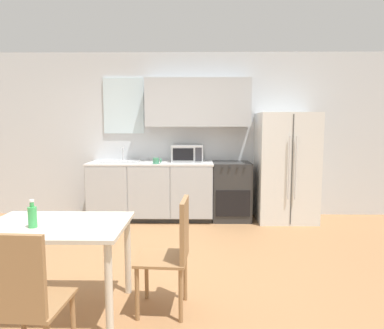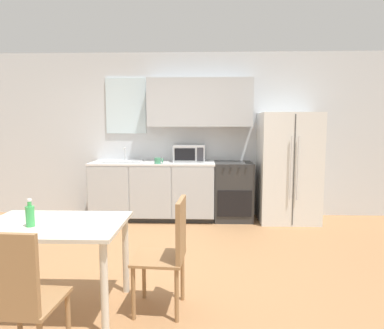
% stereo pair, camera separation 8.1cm
% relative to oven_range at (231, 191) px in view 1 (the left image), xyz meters
% --- Properties ---
extents(ground_plane, '(12.00, 12.00, 0.00)m').
position_rel_oven_range_xyz_m(ground_plane, '(-1.01, -1.97, -0.46)').
color(ground_plane, '#9E7047').
extents(wall_back, '(12.00, 0.38, 2.70)m').
position_rel_oven_range_xyz_m(wall_back, '(-0.94, 0.29, 0.98)').
color(wall_back, silver).
rests_on(wall_back, ground_plane).
extents(kitchen_counter, '(1.98, 0.64, 0.93)m').
position_rel_oven_range_xyz_m(kitchen_counter, '(-1.29, -0.02, 0.01)').
color(kitchen_counter, '#333333').
rests_on(kitchen_counter, ground_plane).
extents(oven_range, '(0.60, 0.61, 0.93)m').
position_rel_oven_range_xyz_m(oven_range, '(0.00, 0.00, 0.00)').
color(oven_range, '#2D2D2D').
rests_on(oven_range, ground_plane).
extents(refrigerator, '(0.90, 0.74, 1.71)m').
position_rel_oven_range_xyz_m(refrigerator, '(0.85, -0.05, 0.39)').
color(refrigerator, silver).
rests_on(refrigerator, ground_plane).
extents(kitchen_sink, '(0.59, 0.41, 0.23)m').
position_rel_oven_range_xyz_m(kitchen_sink, '(-1.77, -0.01, 0.48)').
color(kitchen_sink, '#B7BABC').
rests_on(kitchen_sink, kitchen_counter).
extents(microwave, '(0.50, 0.37, 0.27)m').
position_rel_oven_range_xyz_m(microwave, '(-0.71, 0.09, 0.60)').
color(microwave, '#B7BABC').
rests_on(microwave, kitchen_counter).
extents(coffee_mug, '(0.13, 0.10, 0.09)m').
position_rel_oven_range_xyz_m(coffee_mug, '(-1.17, -0.23, 0.51)').
color(coffee_mug, '#3F8C66').
rests_on(coffee_mug, kitchen_counter).
extents(dining_table, '(1.12, 0.79, 0.74)m').
position_rel_oven_range_xyz_m(dining_table, '(-1.68, -2.81, 0.17)').
color(dining_table, beige).
rests_on(dining_table, ground_plane).
extents(dining_chair_near, '(0.42, 0.42, 0.93)m').
position_rel_oven_range_xyz_m(dining_chair_near, '(-1.56, -3.58, 0.07)').
color(dining_chair_near, '#997047').
rests_on(dining_chair_near, ground_plane).
extents(dining_chair_side, '(0.43, 0.43, 0.93)m').
position_rel_oven_range_xyz_m(dining_chair_side, '(-0.74, -2.77, 0.07)').
color(dining_chair_side, '#997047').
rests_on(dining_chair_side, ground_plane).
extents(drink_bottle, '(0.07, 0.07, 0.22)m').
position_rel_oven_range_xyz_m(drink_bottle, '(-1.81, -2.91, 0.36)').
color(drink_bottle, '#3FB259').
rests_on(drink_bottle, dining_table).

